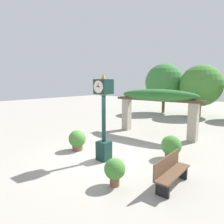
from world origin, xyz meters
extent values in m
plane|color=gray|center=(0.00, 0.00, 0.00)|extent=(60.00, 60.00, 0.00)
cube|color=#14332D|center=(0.20, -0.23, 0.38)|extent=(0.47, 0.47, 0.75)
cylinder|color=#14332D|center=(0.20, -0.23, 1.65)|extent=(0.16, 0.16, 1.80)
cylinder|color=gold|center=(0.20, -0.23, 2.57)|extent=(0.25, 0.25, 0.04)
cube|color=#14332D|center=(0.20, -0.23, 2.87)|extent=(0.55, 0.55, 0.55)
cylinder|color=beige|center=(0.20, -0.52, 2.87)|extent=(0.45, 0.02, 0.45)
cylinder|color=beige|center=(0.20, 0.06, 2.87)|extent=(0.45, 0.02, 0.45)
cube|color=black|center=(0.20, -0.53, 2.87)|extent=(0.16, 0.01, 0.02)
cube|color=black|center=(0.20, -0.53, 2.93)|extent=(0.02, 0.01, 0.14)
cone|color=gold|center=(0.20, -0.23, 3.25)|extent=(0.19, 0.19, 0.22)
cube|color=#A89E89|center=(-2.08, 4.56, 1.00)|extent=(0.45, 0.45, 2.00)
cube|color=#A89E89|center=(2.08, 4.56, 1.00)|extent=(0.45, 0.45, 2.00)
cube|color=#4C3823|center=(0.00, 4.33, 2.07)|extent=(5.21, 0.10, 0.14)
cube|color=#4C3823|center=(0.00, 4.56, 2.07)|extent=(5.21, 0.10, 0.14)
cube|color=#4C3823|center=(0.00, 4.78, 2.07)|extent=(5.21, 0.10, 0.14)
ellipsoid|color=#2D6B2D|center=(0.00, 4.56, 2.31)|extent=(4.66, 1.05, 0.70)
cylinder|color=brown|center=(1.78, -1.53, 0.14)|extent=(0.29, 0.29, 0.28)
sphere|color=#427F33|center=(1.78, -1.53, 0.52)|extent=(0.63, 0.63, 0.63)
cylinder|color=#9E563D|center=(2.18, 1.58, 0.12)|extent=(0.47, 0.47, 0.24)
sphere|color=#427F33|center=(2.18, 1.58, 0.54)|extent=(0.80, 0.80, 0.80)
cylinder|color=brown|center=(-1.48, -0.14, 0.12)|extent=(0.47, 0.47, 0.24)
sphere|color=#427F33|center=(-1.48, -0.14, 0.53)|extent=(0.76, 0.76, 0.76)
cube|color=brown|center=(3.12, -0.50, 0.41)|extent=(0.42, 1.68, 0.05)
cube|color=brown|center=(2.93, -0.50, 0.67)|extent=(0.04, 1.68, 0.45)
cube|color=black|center=(3.12, -1.18, 0.20)|extent=(0.38, 0.08, 0.39)
cube|color=black|center=(3.12, 0.17, 0.20)|extent=(0.38, 0.08, 0.39)
cylinder|color=brown|center=(-3.48, 12.99, 0.87)|extent=(0.28, 0.28, 1.74)
sphere|color=#387A38|center=(-3.48, 12.99, 3.05)|extent=(3.74, 3.74, 3.74)
cylinder|color=brown|center=(0.02, 12.96, 0.75)|extent=(0.28, 0.28, 1.50)
sphere|color=#427F33|center=(0.02, 12.96, 2.79)|extent=(3.68, 3.68, 3.68)
camera|label=1|loc=(5.22, -5.86, 3.01)|focal=32.00mm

